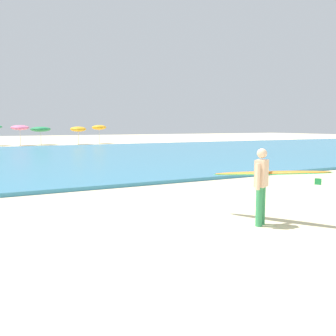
{
  "coord_description": "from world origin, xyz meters",
  "views": [
    {
      "loc": [
        -3.18,
        -6.22,
        2.23
      ],
      "look_at": [
        1.55,
        2.54,
        1.1
      ],
      "focal_mm": 40.18,
      "sensor_mm": 36.0,
      "label": 1
    }
  ],
  "objects_px": {
    "beach_umbrella_7": "(78,129)",
    "surfer_with_board": "(265,178)",
    "beach_umbrella_6": "(41,129)",
    "beach_umbrella_5": "(20,128)",
    "beach_umbrella_8": "(99,127)"
  },
  "relations": [
    {
      "from": "beach_umbrella_5",
      "to": "beach_umbrella_7",
      "type": "bearing_deg",
      "value": -3.0
    },
    {
      "from": "beach_umbrella_8",
      "to": "beach_umbrella_5",
      "type": "bearing_deg",
      "value": -176.07
    },
    {
      "from": "surfer_with_board",
      "to": "beach_umbrella_6",
      "type": "distance_m",
      "value": 38.86
    },
    {
      "from": "beach_umbrella_7",
      "to": "surfer_with_board",
      "type": "bearing_deg",
      "value": -98.81
    },
    {
      "from": "surfer_with_board",
      "to": "beach_umbrella_6",
      "type": "height_order",
      "value": "beach_umbrella_6"
    },
    {
      "from": "beach_umbrella_5",
      "to": "beach_umbrella_7",
      "type": "height_order",
      "value": "beach_umbrella_5"
    },
    {
      "from": "surfer_with_board",
      "to": "beach_umbrella_5",
      "type": "xyz_separation_m",
      "value": [
        -0.56,
        38.17,
        0.96
      ]
    },
    {
      "from": "beach_umbrella_6",
      "to": "beach_umbrella_5",
      "type": "bearing_deg",
      "value": -164.41
    },
    {
      "from": "surfer_with_board",
      "to": "beach_umbrella_6",
      "type": "relative_size",
      "value": 1.15
    },
    {
      "from": "surfer_with_board",
      "to": "beach_umbrella_5",
      "type": "relative_size",
      "value": 1.14
    },
    {
      "from": "surfer_with_board",
      "to": "beach_umbrella_7",
      "type": "height_order",
      "value": "beach_umbrella_7"
    },
    {
      "from": "beach_umbrella_6",
      "to": "beach_umbrella_8",
      "type": "xyz_separation_m",
      "value": [
        6.97,
        -0.01,
        0.19
      ]
    },
    {
      "from": "beach_umbrella_5",
      "to": "beach_umbrella_8",
      "type": "distance_m",
      "value": 9.31
    },
    {
      "from": "beach_umbrella_5",
      "to": "beach_umbrella_8",
      "type": "height_order",
      "value": "beach_umbrella_5"
    },
    {
      "from": "surfer_with_board",
      "to": "beach_umbrella_6",
      "type": "xyz_separation_m",
      "value": [
        1.75,
        38.81,
        0.76
      ]
    }
  ]
}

